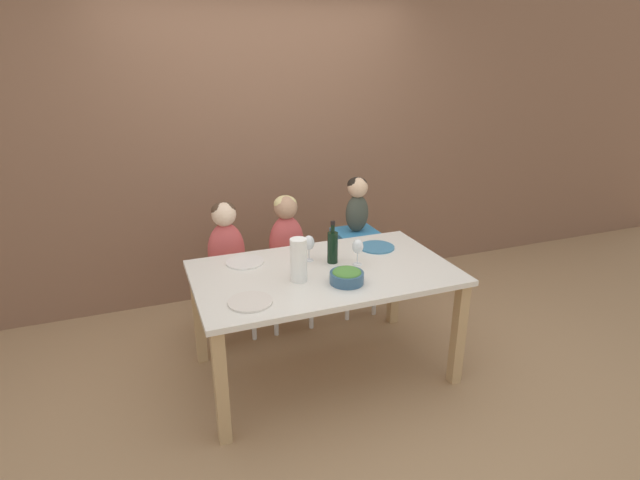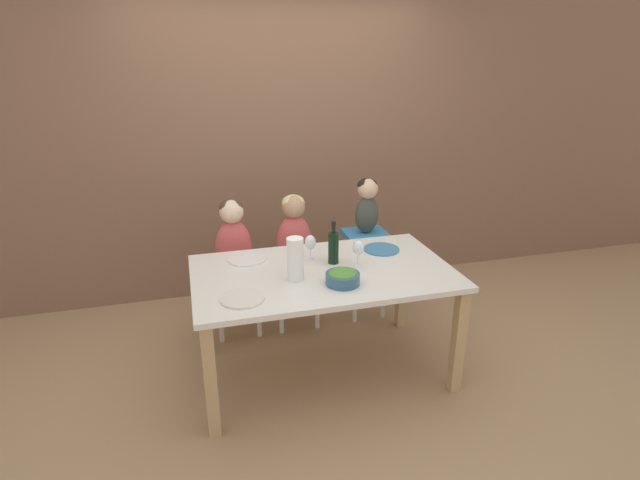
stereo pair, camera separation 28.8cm
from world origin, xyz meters
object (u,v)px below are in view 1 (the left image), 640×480
Objects in this scene: salad_bowl_large at (347,276)px; dinner_plate_back_left at (245,262)px; chair_far_left at (229,287)px; dinner_plate_back_right at (377,247)px; chair_right_highchair at (356,250)px; person_child_center at (286,232)px; wine_bottle at (333,246)px; chair_far_center at (287,278)px; paper_towel_roll at (299,260)px; wine_glass_far at (309,243)px; dinner_plate_front_left at (250,302)px; person_baby_right at (357,200)px; person_child_left at (226,240)px; wine_glass_near at (358,247)px.

dinner_plate_back_left is at bearing 134.19° from salad_bowl_large.
dinner_plate_back_right is (0.98, -0.48, 0.36)m from chair_far_left.
chair_right_highchair is 0.63m from person_child_center.
person_child_center reaches higher than wine_bottle.
chair_far_left is at bearing -179.84° from person_child_center.
chair_far_center is at bearing 180.00° from chair_right_highchair.
paper_towel_roll is at bearing -148.08° from wine_bottle.
wine_bottle is 1.06× the size of paper_towel_roll.
wine_glass_far is at bearing 147.39° from wine_bottle.
paper_towel_roll is at bearing -133.68° from chair_right_highchair.
dinner_plate_front_left is at bearing -117.89° from chair_far_center.
person_baby_right reaches higher than dinner_plate_back_right.
chair_far_left is 1.15m from dinner_plate_back_right.
paper_towel_roll is 1.53× the size of wine_glass_far.
person_child_center is at bearing 44.61° from dinner_plate_back_left.
wine_glass_near is at bearing -43.62° from person_child_left.
wine_bottle is 0.16m from wine_glass_far.
wine_glass_far is (-0.13, 0.09, 0.01)m from wine_bottle.
chair_far_center is 0.94m from paper_towel_roll.
chair_far_left is 1.15m from salad_bowl_large.
wine_bottle is 0.33m from salad_bowl_large.
person_baby_right is 1.64× the size of paper_towel_roll.
chair_far_left is 0.46m from chair_far_center.
wine_glass_near is (0.73, -0.70, 0.10)m from person_child_left.
chair_far_center is at bearing 78.10° from paper_towel_roll.
wine_glass_far is at bearing 103.20° from salad_bowl_large.
person_child_left reaches higher than dinner_plate_front_left.
dinner_plate_back_right is (1.03, 0.49, 0.00)m from dinner_plate_front_left.
person_baby_right is at bearing 65.49° from wine_glass_near.
person_baby_right is (0.59, 0.00, 0.57)m from chair_far_center.
person_child_left reaches higher than wine_glass_far.
salad_bowl_large is at bearing -118.11° from person_baby_right.
person_baby_right reaches higher than dinner_plate_back_left.
chair_right_highchair is 0.82m from wine_bottle.
wine_glass_near is at bearing 19.23° from dinner_plate_front_left.
chair_far_center is at bearing -179.82° from person_baby_right.
paper_towel_roll is (-0.75, -0.79, 0.34)m from chair_right_highchair.
chair_far_center is 1.15m from dinner_plate_front_left.
salad_bowl_large reaches higher than chair_far_center.
chair_right_highchair is at bearing 61.84° from salad_bowl_large.
chair_far_left is 1.00× the size of chair_far_center.
dinner_plate_back_left is at bearing 157.02° from wine_glass_near.
wine_glass_far is 0.54m from dinner_plate_back_right.
wine_bottle reaches higher than wine_glass_near.
wine_bottle is (-0.46, -0.60, 0.32)m from chair_right_highchair.
chair_far_center is at bearing 62.11° from dinner_plate_front_left.
dinner_plate_back_right is at bearing -97.58° from person_baby_right.
salad_bowl_large reaches higher than dinner_plate_front_left.
person_child_left reaches higher than dinner_plate_back_right.
salad_bowl_large is (0.09, -0.92, 0.02)m from person_child_center.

